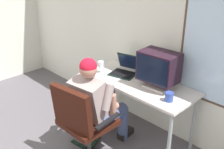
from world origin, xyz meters
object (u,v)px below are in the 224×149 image
at_px(crt_monitor, 159,67).
at_px(desk, 138,88).
at_px(person_seated, 97,102).
at_px(office_chair, 81,118).
at_px(wine_glass, 101,65).
at_px(laptop, 126,68).
at_px(coffee_mug, 169,97).

bearing_deg(crt_monitor, desk, -166.96).
relative_size(desk, person_seated, 1.22).
bearing_deg(office_chair, wine_glass, 120.56).
height_order(office_chair, crt_monitor, crt_monitor).
bearing_deg(laptop, coffee_mug, -14.63).
bearing_deg(wine_glass, laptop, 44.03).
xyz_separation_m(laptop, coffee_mug, (0.81, -0.21, -0.01)).
bearing_deg(office_chair, coffee_mug, 44.07).
relative_size(office_chair, wine_glass, 6.12).
xyz_separation_m(office_chair, coffee_mug, (0.67, 0.65, 0.28)).
height_order(crt_monitor, laptop, crt_monitor).
bearing_deg(desk, office_chair, -100.53).
distance_m(desk, wine_glass, 0.56).
bearing_deg(desk, laptop, 162.45).
height_order(crt_monitor, wine_glass, crt_monitor).
relative_size(person_seated, laptop, 2.93).
xyz_separation_m(desk, office_chair, (-0.14, -0.77, -0.15)).
distance_m(office_chair, wine_glass, 0.81).
height_order(desk, person_seated, person_seated).
bearing_deg(coffee_mug, desk, 167.00).
relative_size(desk, office_chair, 1.54).
distance_m(person_seated, crt_monitor, 0.80).
relative_size(office_chair, laptop, 2.31).
xyz_separation_m(crt_monitor, wine_glass, (-0.76, -0.19, -0.14)).
height_order(desk, crt_monitor, crt_monitor).
bearing_deg(laptop, desk, -17.55).
xyz_separation_m(crt_monitor, laptop, (-0.53, 0.04, -0.18)).
bearing_deg(office_chair, crt_monitor, 64.98).
bearing_deg(wine_glass, desk, 14.20).
relative_size(desk, crt_monitor, 3.16).
height_order(person_seated, crt_monitor, person_seated).
relative_size(laptop, wine_glass, 2.65).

